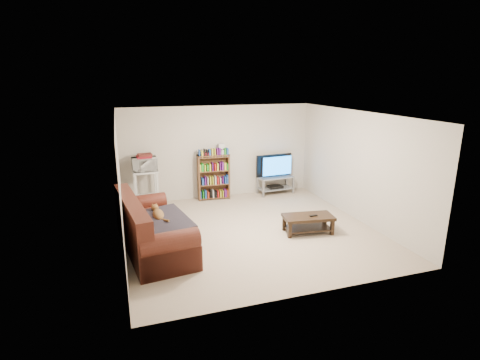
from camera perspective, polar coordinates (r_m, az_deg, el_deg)
name	(u,v)px	position (r m, az deg, el deg)	size (l,w,h in m)	color
floor	(250,231)	(7.87, 1.61, -7.72)	(5.00, 5.00, 0.00)	#C1AA90
ceiling	(251,114)	(7.27, 1.75, 9.95)	(5.00, 5.00, 0.00)	white
wall_back	(219,152)	(9.81, -3.24, 4.27)	(5.00, 5.00, 0.00)	beige
wall_front	(311,218)	(5.31, 10.82, -5.74)	(5.00, 5.00, 0.00)	beige
wall_left	(120,186)	(7.07, -17.78, -0.85)	(5.00, 5.00, 0.00)	beige
wall_right	(358,166)	(8.63, 17.52, 2.03)	(5.00, 5.00, 0.00)	beige
sofa	(150,232)	(7.11, -13.62, -7.74)	(1.32, 2.47, 1.00)	#4B1C13
blanket	(161,222)	(6.92, -11.89, -6.22)	(0.91, 1.18, 0.10)	black
cat	(158,215)	(7.09, -12.34, -5.18)	(0.26, 0.64, 0.19)	brown
coffee_table	(308,221)	(7.81, 10.33, -6.14)	(1.07, 0.64, 0.37)	black
remote	(313,216)	(7.76, 11.14, -5.35)	(0.17, 0.05, 0.02)	black
tv_stand	(275,182)	(10.25, 5.40, -0.31)	(0.99, 0.50, 0.48)	#999EA3
television	(276,166)	(10.14, 5.47, 2.16)	(1.04, 0.14, 0.60)	black
dvd_player	(275,187)	(10.29, 5.38, -1.04)	(0.38, 0.27, 0.06)	black
bookshelf	(214,176)	(9.71, -4.04, 0.57)	(0.83, 0.30, 1.18)	brown
shelf_clutter	(217,150)	(9.59, -3.56, 4.56)	(0.61, 0.20, 0.28)	silver
microwave_stand	(146,184)	(9.30, -14.14, -0.63)	(0.60, 0.45, 0.93)	silver
microwave	(145,164)	(9.18, -14.35, 2.34)	(0.57, 0.39, 0.32)	silver
game_boxes	(144,157)	(9.14, -14.42, 3.46)	(0.34, 0.30, 0.05)	maroon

